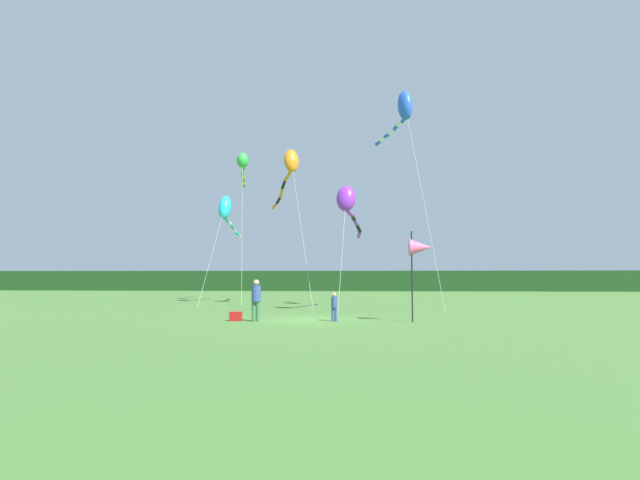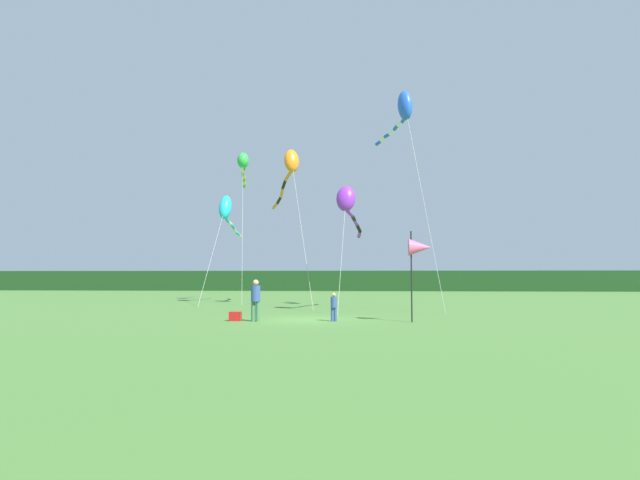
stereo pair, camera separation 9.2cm
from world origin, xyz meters
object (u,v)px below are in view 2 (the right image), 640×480
(person_child, at_px, (334,305))
(kite_cyan, at_px, (226,210))
(banner_flag_pole, at_px, (420,248))
(person_adult, at_px, (256,298))
(kite_green, at_px, (243,163))
(kite_purple, at_px, (347,203))
(kite_blue, at_px, (404,109))
(kite_orange, at_px, (290,167))
(cooler_box, at_px, (235,316))

(person_child, distance_m, kite_cyan, 17.20)
(banner_flag_pole, bearing_deg, person_child, 178.18)
(person_adult, distance_m, kite_green, 18.71)
(person_child, xyz_separation_m, kite_purple, (0.41, 5.87, 5.03))
(kite_blue, bearing_deg, kite_green, 143.19)
(kite_green, bearing_deg, person_adult, -75.04)
(kite_purple, bearing_deg, kite_orange, 124.06)
(person_adult, height_order, kite_purple, kite_purple)
(person_adult, bearing_deg, cooler_box, 167.21)
(kite_purple, bearing_deg, cooler_box, -126.90)
(person_child, relative_size, kite_purple, 0.16)
(kite_blue, bearing_deg, person_child, -115.57)
(person_adult, height_order, kite_cyan, kite_cyan)
(banner_flag_pole, relative_size, kite_green, 0.34)
(kite_green, distance_m, kite_blue, 13.68)
(cooler_box, relative_size, kite_blue, 0.04)
(kite_green, distance_m, kite_purple, 13.15)
(person_adult, relative_size, kite_cyan, 0.19)
(person_adult, bearing_deg, banner_flag_pole, 1.55)
(kite_orange, distance_m, kite_purple, 7.58)
(person_adult, distance_m, person_child, 3.21)
(person_adult, xyz_separation_m, kite_purple, (3.59, 6.16, 4.74))
(person_adult, height_order, banner_flag_pole, banner_flag_pole)
(kite_purple, bearing_deg, person_child, -94.04)
(person_child, xyz_separation_m, cooler_box, (-4.06, -0.09, -0.46))
(cooler_box, xyz_separation_m, kite_green, (-3.34, 15.60, 9.85))
(person_child, bearing_deg, kite_blue, 64.43)
(cooler_box, bearing_deg, kite_cyan, 106.37)
(person_adult, relative_size, banner_flag_pole, 0.46)
(cooler_box, bearing_deg, banner_flag_pole, -0.15)
(banner_flag_pole, bearing_deg, kite_green, 124.87)
(kite_green, relative_size, kite_blue, 0.89)
(cooler_box, bearing_deg, kite_green, 102.09)
(person_adult, height_order, kite_orange, kite_orange)
(person_adult, relative_size, person_child, 1.46)
(person_child, bearing_deg, kite_cyan, 120.37)
(kite_orange, bearing_deg, cooler_box, -93.02)
(person_child, relative_size, kite_orange, 0.12)
(banner_flag_pole, relative_size, kite_cyan, 0.40)
(kite_blue, bearing_deg, kite_cyan, 150.45)
(banner_flag_pole, relative_size, kite_orange, 0.37)
(cooler_box, bearing_deg, person_child, 1.28)
(banner_flag_pole, xyz_separation_m, kite_blue, (0.03, 7.45, 8.17))
(cooler_box, bearing_deg, person_adult, -12.79)
(person_adult, xyz_separation_m, kite_cyan, (-5.01, 14.27, 5.47))
(cooler_box, distance_m, kite_blue, 15.25)
(kite_blue, bearing_deg, cooler_box, -135.53)
(person_child, height_order, kite_purple, kite_purple)
(person_child, xyz_separation_m, banner_flag_pole, (3.48, -0.11, 2.32))
(banner_flag_pole, distance_m, kite_cyan, 18.62)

